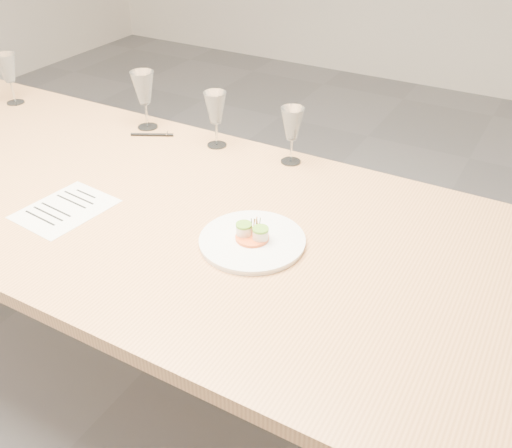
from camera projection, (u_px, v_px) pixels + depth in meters
The scene contains 9 objects.
ground at pixel (149, 365), 2.13m from camera, with size 7.00×7.00×0.00m, color slate.
dining_table at pixel (126, 211), 1.75m from camera, with size 2.40×1.00×0.75m.
dinner_plate at pixel (252, 240), 1.48m from camera, with size 0.28×0.28×0.07m.
recipe_sheet at pixel (65, 209), 1.63m from camera, with size 0.23×0.27×0.00m.
ballpoint_pen at pixel (152, 135), 2.04m from camera, with size 0.14×0.08×0.01m.
wine_glass_0 at pixel (7, 69), 2.23m from camera, with size 0.08×0.08×0.20m.
wine_glass_1 at pixel (144, 89), 2.03m from camera, with size 0.08×0.08×0.21m.
wine_glass_2 at pixel (215, 109), 1.91m from camera, with size 0.08×0.08×0.19m.
wine_glass_3 at pixel (292, 125), 1.80m from camera, with size 0.08×0.08×0.19m.
Camera 1 is at (1.08, -1.09, 1.61)m, focal length 40.00 mm.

